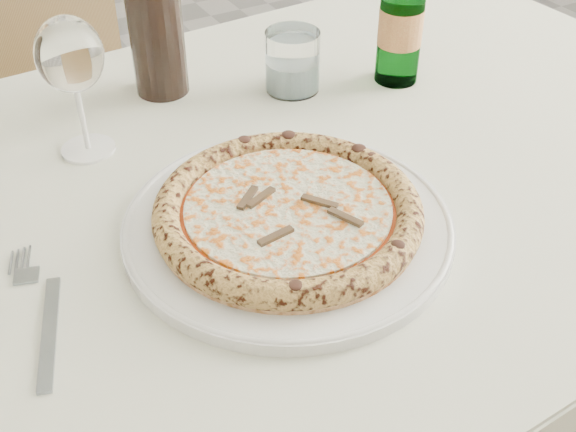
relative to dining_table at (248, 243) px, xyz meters
name	(u,v)px	position (x,y,z in m)	size (l,w,h in m)	color
dining_table	(248,243)	(0.00, 0.00, 0.00)	(1.44, 0.90, 0.76)	brown
chair_far	(68,86)	(-0.03, 0.77, -0.13)	(0.53, 0.53, 0.93)	brown
plate	(288,224)	(0.00, -0.10, 0.10)	(0.35, 0.35, 0.02)	white
pizza	(288,211)	(0.00, -0.10, 0.12)	(0.28, 0.28, 0.03)	tan
fork	(42,313)	(-0.26, -0.09, 0.09)	(0.06, 0.20, 0.00)	gray
wine_glass	(70,58)	(-0.14, 0.16, 0.22)	(0.08, 0.08, 0.17)	white
tumbler	(292,65)	(0.16, 0.17, 0.13)	(0.08, 0.08, 0.08)	white
beer_bottle	(402,16)	(0.30, 0.12, 0.19)	(0.06, 0.06, 0.24)	#2A7A37
wine_bottle	(153,3)	(0.00, 0.26, 0.22)	(0.07, 0.07, 0.30)	black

